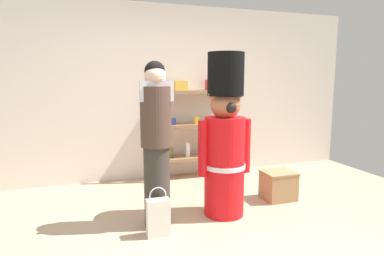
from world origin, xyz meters
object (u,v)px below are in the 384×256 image
(merchandise_shelf, at_px, (196,121))
(person_shopper, at_px, (156,141))
(shopping_bag, at_px, (158,217))
(teddy_bear_guard, at_px, (225,141))
(display_crate, at_px, (278,185))

(merchandise_shelf, distance_m, person_shopper, 1.78)
(merchandise_shelf, xyz_separation_m, shopping_bag, (-0.98, -1.75, -0.67))
(teddy_bear_guard, xyz_separation_m, person_shopper, (-0.77, -0.05, 0.05))
(shopping_bag, bearing_deg, person_shopper, 79.40)
(person_shopper, bearing_deg, teddy_bear_guard, 3.37)
(display_crate, bearing_deg, merchandise_shelf, 117.73)
(merchandise_shelf, bearing_deg, teddy_bear_guard, -96.54)
(merchandise_shelf, xyz_separation_m, teddy_bear_guard, (-0.17, -1.47, -0.02))
(teddy_bear_guard, relative_size, display_crate, 4.53)
(merchandise_shelf, xyz_separation_m, display_crate, (0.67, -1.27, -0.68))
(person_shopper, bearing_deg, shopping_bag, -100.60)
(merchandise_shelf, distance_m, shopping_bag, 2.11)
(teddy_bear_guard, bearing_deg, shopping_bag, -161.08)
(display_crate, bearing_deg, shopping_bag, -163.78)
(merchandise_shelf, relative_size, shopping_bag, 3.45)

